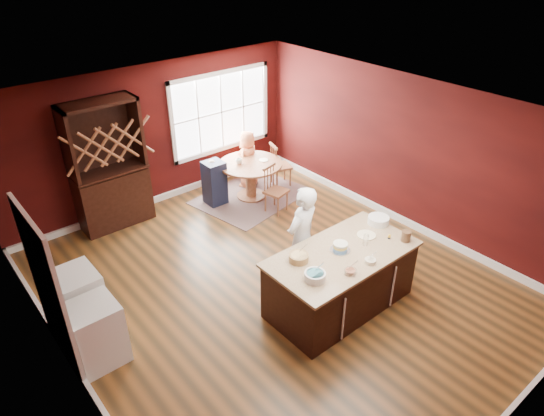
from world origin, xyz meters
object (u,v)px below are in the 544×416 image
Objects in this scene: chair_east at (281,164)px; hutch at (108,166)px; high_chair at (214,182)px; kitchen_island at (340,280)px; toddler at (208,165)px; chair_south at (276,190)px; dining_table at (251,173)px; baker at (302,238)px; layer_cake at (340,247)px; seated_woman at (248,159)px; dryer at (76,304)px; chair_north at (243,157)px; washer at (96,333)px.

chair_east is 3.47m from hutch.
high_chair is at bearing -16.42° from hutch.
toddler is at bearing 85.94° from kitchen_island.
dining_table is at bearing 77.72° from chair_south.
toddler reaches higher than kitchen_island.
toddler is (0.36, 3.02, -0.02)m from baker.
baker is at bearing -112.60° from dining_table.
dining_table is 3.50m from layer_cake.
chair_south is 0.77× the size of seated_woman.
dryer is (-2.96, 1.16, -0.36)m from baker.
seated_woman reaches higher than chair_north.
chair_east is 1.01× the size of chair_south.
chair_south is (1.13, 1.90, -0.36)m from baker.
toddler is (0.25, 3.67, -0.17)m from layer_cake.
layer_cake is (-1.00, -3.32, 0.44)m from dining_table.
chair_north reaches higher than dining_table.
layer_cake is 3.33m from washer.
chair_east is at bearing -12.07° from toddler.
toddler is (0.26, 3.73, 0.37)m from kitchen_island.
dining_table is at bearing 73.29° from kitchen_island.
high_chair reaches higher than chair_north.
washer is (-3.07, 1.17, -0.55)m from layer_cake.
high_chair is (0.31, 3.57, -0.52)m from layer_cake.
baker reaches higher than chair_east.
baker is at bearing -9.87° from washer.
hutch is at bearing 134.62° from chair_south.
baker is at bearing -21.30° from dryer.
washer is 0.92× the size of dryer.
baker is 1.37× the size of seated_woman.
hutch reaches higher than dining_table.
seated_woman is at bearing 24.05° from dryer.
chair_south is at bearing -55.27° from toddler.
dryer is at bearing -124.25° from hutch.
kitchen_island and high_chair have the same top height.
kitchen_island is 1.71× the size of dining_table.
dryer is (-4.07, -1.51, -0.07)m from dining_table.
hutch reaches higher than chair_south.
kitchen_island is 3.53m from dining_table.
hutch reaches higher than dryer.
seated_woman is (1.37, 3.09, -0.23)m from baker.
hutch is at bearing 166.01° from toddler.
baker is at bearing -96.81° from toddler.
dryer is (-4.88, -1.53, -0.01)m from chair_east.
baker reaches higher than toddler.
washer is at bearing -143.02° from toddler.
kitchen_island is at bearing -21.89° from washer.
chair_east reaches higher than dryer.
kitchen_island is at bearing -94.06° from toddler.
dining_table is at bearing 73.19° from layer_cake.
seated_woman is 0.98m from high_chair.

